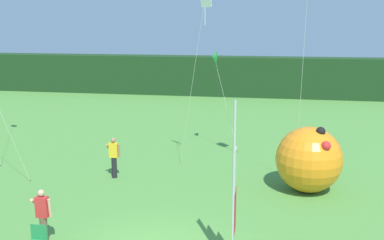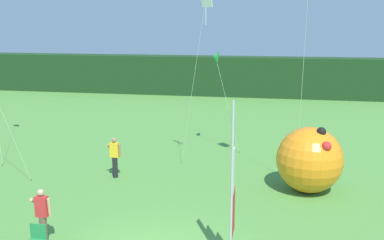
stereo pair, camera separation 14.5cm
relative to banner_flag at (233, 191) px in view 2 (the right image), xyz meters
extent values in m
cube|color=#193819|center=(-2.30, 28.46, -0.49)|extent=(80.00, 2.40, 3.42)
cylinder|color=#B7B7BC|center=(0.00, -0.29, 0.10)|extent=(0.06, 0.06, 4.58)
cube|color=red|center=(0.00, 0.22, -0.76)|extent=(0.02, 0.97, 1.22)
cube|color=white|center=(0.00, 0.04, 0.46)|extent=(0.02, 0.60, 1.22)
cube|color=blue|center=(0.00, -0.15, 1.68)|extent=(0.02, 0.23, 1.22)
cylinder|color=brown|center=(-5.59, 0.42, -1.78)|extent=(0.22, 0.22, 0.83)
cube|color=red|center=(-5.59, 0.42, -1.05)|extent=(0.36, 0.20, 0.62)
sphere|color=tan|center=(-5.59, 0.42, -0.62)|extent=(0.20, 0.20, 0.20)
cylinder|color=tan|center=(-5.82, 0.48, -0.97)|extent=(0.09, 0.48, 0.42)
cylinder|color=tan|center=(-5.36, 0.42, -1.06)|extent=(0.09, 0.14, 0.56)
cylinder|color=black|center=(-5.48, 6.18, -1.75)|extent=(0.22, 0.22, 0.89)
cube|color=yellow|center=(-5.48, 6.18, -1.00)|extent=(0.36, 0.20, 0.62)
sphere|color=#A37556|center=(-5.48, 6.18, -0.57)|extent=(0.20, 0.20, 0.20)
cylinder|color=#A37556|center=(-5.71, 6.25, -0.92)|extent=(0.09, 0.48, 0.42)
cylinder|color=#A37556|center=(-5.25, 6.19, -1.01)|extent=(0.09, 0.14, 0.56)
sphere|color=orange|center=(2.38, 6.05, -0.93)|extent=(2.53, 2.53, 2.53)
sphere|color=black|center=(2.72, 5.76, 0.25)|extent=(0.35, 0.35, 0.35)
sphere|color=red|center=(2.87, 5.20, -0.13)|extent=(0.35, 0.35, 0.35)
sphere|color=#23B2C6|center=(3.12, 6.90, -0.36)|extent=(0.35, 0.35, 0.35)
cube|color=#237F42|center=(-5.41, -0.19, -1.53)|extent=(0.48, 0.03, 0.44)
cylinder|color=brown|center=(-3.15, 8.64, -2.16)|extent=(0.03, 0.03, 0.08)
cylinder|color=silver|center=(-2.50, 8.01, 1.49)|extent=(1.31, 1.26, 7.38)
cylinder|color=white|center=(-1.86, 7.39, 4.42)|extent=(0.02, 0.02, 0.70)
cylinder|color=brown|center=(1.97, 6.86, -2.16)|extent=(0.03, 0.03, 0.08)
cylinder|color=silver|center=(1.96, 5.72, 3.59)|extent=(0.03, 2.31, 11.58)
cylinder|color=brown|center=(-11.05, 6.65, -2.16)|extent=(0.03, 0.03, 0.08)
cylinder|color=brown|center=(-0.64, 10.76, -2.16)|extent=(0.03, 0.03, 0.08)
cylinder|color=silver|center=(-1.27, 10.85, 0.17)|extent=(1.27, 0.21, 4.73)
cone|color=green|center=(-1.91, 10.95, 2.53)|extent=(0.29, 0.65, 0.65)
cylinder|color=brown|center=(-8.74, 5.14, -2.16)|extent=(0.03, 0.03, 0.08)
camera|label=1|loc=(0.77, -10.66, 4.20)|focal=41.45mm
camera|label=2|loc=(0.91, -10.64, 4.20)|focal=41.45mm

